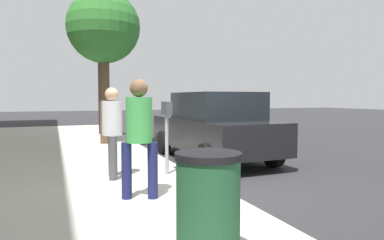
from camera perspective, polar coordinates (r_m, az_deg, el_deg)
The scene contains 9 objects.
ground_plane at distance 6.25m, azimuth 2.83°, elevation -11.46°, with size 80.00×80.00×0.00m, color #2B2B2D.
sidewalk_slab at distance 5.72m, azimuth -26.39°, elevation -12.51°, with size 28.00×6.00×0.15m, color #B7B2A8.
parking_meter at distance 6.68m, azimuth -4.18°, elevation -0.34°, with size 0.36×0.12×1.41m.
pedestrian_at_meter at distance 6.53m, azimuth -12.99°, elevation -0.92°, with size 0.51×0.36×1.67m.
pedestrian_bystander at distance 5.10m, azimuth -8.67°, elevation -1.44°, with size 0.38×0.51×1.75m.
parked_sedan_near at distance 9.04m, azimuth 3.62°, elevation -1.01°, with size 4.46×2.08×1.77m.
street_tree at distance 11.80m, azimuth -14.34°, elevation 14.38°, with size 2.32×2.32×4.91m.
traffic_signal at distance 14.75m, azimuth -14.60°, elevation 7.22°, with size 0.24×0.44×3.60m.
trash_bin at distance 3.13m, azimuth 2.67°, elevation -14.46°, with size 0.59×0.59×1.01m.
Camera 1 is at (-5.48, 2.52, 1.63)m, focal length 32.41 mm.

